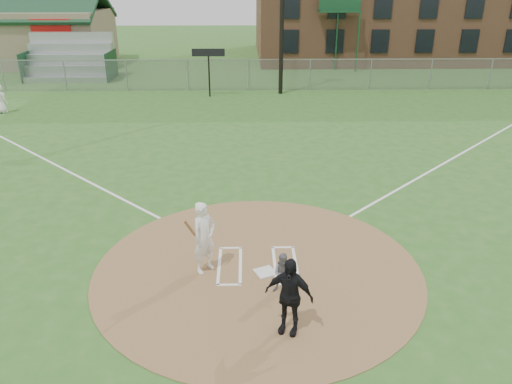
{
  "coord_description": "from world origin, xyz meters",
  "views": [
    {
      "loc": [
        -0.29,
        -11.04,
        6.95
      ],
      "look_at": [
        0.0,
        2.0,
        1.3
      ],
      "focal_mm": 35.0,
      "sensor_mm": 36.0,
      "label": 1
    }
  ],
  "objects_px": {
    "batter_at_plate": "(204,237)",
    "catcher": "(283,273)",
    "home_plate": "(265,272)",
    "ondeck_player": "(0,99)",
    "umpire": "(289,296)"
  },
  "relations": [
    {
      "from": "catcher",
      "to": "umpire",
      "type": "distance_m",
      "value": 1.45
    },
    {
      "from": "home_plate",
      "to": "batter_at_plate",
      "type": "height_order",
      "value": "batter_at_plate"
    },
    {
      "from": "ondeck_player",
      "to": "catcher",
      "type": "bearing_deg",
      "value": 152.65
    },
    {
      "from": "home_plate",
      "to": "ondeck_player",
      "type": "relative_size",
      "value": 0.3
    },
    {
      "from": "ondeck_player",
      "to": "home_plate",
      "type": "bearing_deg",
      "value": 153.28
    },
    {
      "from": "ondeck_player",
      "to": "batter_at_plate",
      "type": "relative_size",
      "value": 0.84
    },
    {
      "from": "ondeck_player",
      "to": "batter_at_plate",
      "type": "xyz_separation_m",
      "value": [
        12.38,
        -16.42,
        0.17
      ]
    },
    {
      "from": "home_plate",
      "to": "catcher",
      "type": "distance_m",
      "value": 1.06
    },
    {
      "from": "ondeck_player",
      "to": "batter_at_plate",
      "type": "height_order",
      "value": "batter_at_plate"
    },
    {
      "from": "batter_at_plate",
      "to": "catcher",
      "type": "bearing_deg",
      "value": -27.87
    },
    {
      "from": "umpire",
      "to": "ondeck_player",
      "type": "xyz_separation_m",
      "value": [
        -14.31,
        18.85,
        -0.11
      ]
    },
    {
      "from": "catcher",
      "to": "batter_at_plate",
      "type": "distance_m",
      "value": 2.21
    },
    {
      "from": "batter_at_plate",
      "to": "home_plate",
      "type": "bearing_deg",
      "value": -6.11
    },
    {
      "from": "catcher",
      "to": "batter_at_plate",
      "type": "xyz_separation_m",
      "value": [
        -1.92,
        1.01,
        0.43
      ]
    },
    {
      "from": "umpire",
      "to": "batter_at_plate",
      "type": "xyz_separation_m",
      "value": [
        -1.92,
        2.42,
        0.07
      ]
    }
  ]
}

